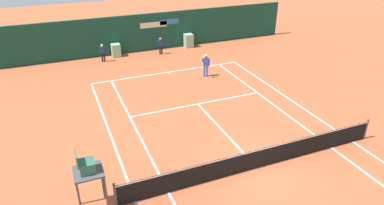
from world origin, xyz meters
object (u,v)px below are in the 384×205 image
Objects in this scene: umpire_chair at (88,171)px; ball_kid_left_post at (161,45)px; player_on_baseline at (206,64)px; ball_kid_centre_post at (103,52)px; tennis_ball_by_sideline at (153,124)px; tennis_ball_mid_court at (265,99)px; tennis_ball_near_service_line at (237,132)px.

ball_kid_left_post is at bearing 153.99° from umpire_chair.
player_on_baseline is 1.31× the size of ball_kid_centre_post.
umpire_chair reaches higher than ball_kid_centre_post.
tennis_ball_by_sideline is at bearing 67.10° from player_on_baseline.
tennis_ball_mid_court is (1.79, -4.61, -0.91)m from player_on_baseline.
player_on_baseline is 26.43× the size of tennis_ball_mid_court.
ball_kid_left_post is (-1.38, 5.61, -0.16)m from player_on_baseline.
player_on_baseline is at bearing 78.13° from tennis_ball_near_service_line.
tennis_ball_mid_court is (7.73, -10.22, -0.76)m from ball_kid_centre_post.
player_on_baseline is at bearing 137.72° from umpire_chair.
ball_kid_centre_post is at bearing 169.17° from umpire_chair.
tennis_ball_by_sideline and tennis_ball_near_service_line have the same top height.
tennis_ball_by_sideline is 1.00× the size of tennis_ball_near_service_line.
ball_kid_centre_post is at bearing 94.25° from tennis_ball_by_sideline.
player_on_baseline is 5.03m from tennis_ball_mid_court.
umpire_chair reaches higher than tennis_ball_mid_court.
ball_kid_centre_post is at bearing 127.10° from tennis_ball_mid_court.
ball_kid_centre_post is 20.22× the size of tennis_ball_near_service_line.
player_on_baseline is 8.18m from ball_kid_centre_post.
tennis_ball_near_service_line is at bearing 109.33° from umpire_chair.
ball_kid_centre_post is 20.22× the size of tennis_ball_by_sideline.
umpire_chair is 15.69m from ball_kid_centre_post.
tennis_ball_by_sideline is at bearing 70.29° from ball_kid_left_post.
tennis_ball_near_service_line is 1.00× the size of tennis_ball_mid_court.
umpire_chair is 37.04× the size of tennis_ball_mid_court.
ball_kid_centre_post is 10.49m from tennis_ball_by_sideline.
ball_kid_centre_post reaches higher than tennis_ball_near_service_line.
umpire_chair is 1.83× the size of ball_kid_centre_post.
ball_kid_centre_post is (-5.94, 5.61, -0.15)m from player_on_baseline.
ball_kid_left_post is 20.03× the size of tennis_ball_near_service_line.
ball_kid_left_post is 20.03× the size of tennis_ball_by_sideline.
tennis_ball_near_service_line is (-0.13, -12.80, -0.75)m from ball_kid_left_post.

